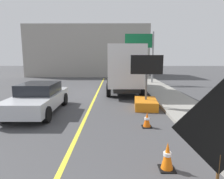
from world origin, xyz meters
The scene contains 10 objects.
sidewalk_curb centered at (4.81, 6.00, 0.07)m, with size 2.35×48.00×0.14m, color gray.
lane_center_stripe centered at (0.00, 6.00, 0.00)m, with size 0.14×36.00×0.01m, color yellow.
roadwork_sign centered at (2.94, 2.70, 1.47)m, with size 1.63×0.10×2.33m.
arrow_board_trailer centered at (2.87, 9.59, 0.48)m, with size 1.60×1.89×2.70m.
box_truck centered at (1.96, 14.39, 1.82)m, with size 2.63×6.80×3.38m.
pickup_car centered at (-2.33, 8.79, 0.69)m, with size 2.00×4.46×1.38m.
highway_guide_sign centered at (4.20, 18.98, 3.42)m, with size 2.79×0.19×5.00m.
far_building_block centered at (-2.34, 28.55, 3.39)m, with size 16.39×6.71×6.79m, color gray.
traffic_cone_near_sign centered at (2.47, 3.98, 0.33)m, with size 0.36×0.36×0.67m.
traffic_cone_mid_lane centered at (2.47, 6.78, 0.28)m, with size 0.36×0.36×0.58m.
Camera 1 is at (1.23, -0.24, 2.59)m, focal length 31.38 mm.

